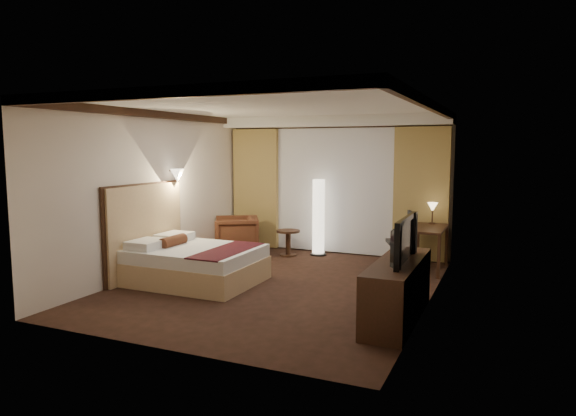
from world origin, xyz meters
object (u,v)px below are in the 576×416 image
at_px(floor_lamp, 318,217).
at_px(desk, 428,249).
at_px(office_chair, 399,240).
at_px(bed, 196,265).
at_px(television, 397,233).
at_px(side_table, 288,243).
at_px(armchair, 236,234).
at_px(dresser, 398,290).

distance_m(floor_lamp, desk, 2.23).
xyz_separation_m(floor_lamp, office_chair, (1.68, -0.49, -0.24)).
bearing_deg(bed, television, -8.69).
xyz_separation_m(bed, television, (3.21, -0.49, 0.79)).
bearing_deg(television, side_table, 42.66).
height_order(desk, television, television).
bearing_deg(bed, office_chair, 39.04).
xyz_separation_m(side_table, television, (2.69, -2.89, 0.82)).
height_order(armchair, desk, armchair).
xyz_separation_m(dresser, television, (-0.03, 0.00, 0.70)).
bearing_deg(side_table, desk, -3.15).
bearing_deg(side_table, armchair, -158.50).
relative_size(side_table, floor_lamp, 0.34).
relative_size(desk, television, 0.97).
relative_size(floor_lamp, dresser, 0.80).
relative_size(floor_lamp, television, 1.28).
distance_m(floor_lamp, television, 3.87).
bearing_deg(desk, dresser, -88.96).
xyz_separation_m(bed, side_table, (0.52, 2.40, -0.03)).
bearing_deg(side_table, floor_lamp, 30.07).
height_order(bed, dresser, dresser).
height_order(dresser, television, television).
xyz_separation_m(bed, desk, (3.19, 2.25, 0.10)).
height_order(floor_lamp, television, floor_lamp).
distance_m(armchair, office_chair, 3.14).
relative_size(office_chair, dresser, 0.54).
bearing_deg(dresser, floor_lamp, 124.71).
distance_m(armchair, desk, 3.62).
height_order(armchair, side_table, armchair).
bearing_deg(bed, side_table, 77.72).
height_order(office_chair, television, television).
relative_size(bed, floor_lamp, 1.26).
relative_size(desk, dresser, 0.60).
relative_size(bed, dresser, 1.00).
distance_m(desk, television, 2.83).
relative_size(bed, side_table, 3.76).
height_order(side_table, desk, desk).
bearing_deg(side_table, office_chair, -5.13).
relative_size(bed, office_chair, 1.87).
height_order(floor_lamp, dresser, floor_lamp).
relative_size(armchair, side_table, 1.67).
bearing_deg(armchair, side_table, 82.03).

